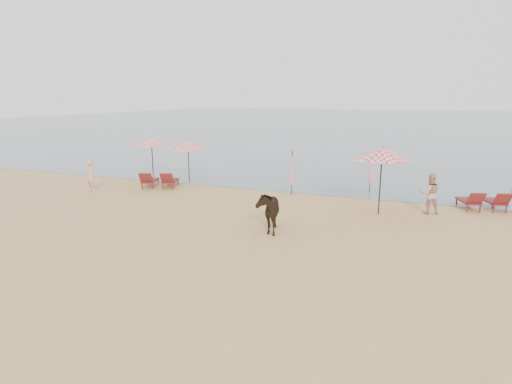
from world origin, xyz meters
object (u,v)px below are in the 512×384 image
(lounger_cluster_left, at_px, (159,180))
(beachgoer_right_a, at_px, (430,194))
(lounger_cluster_right, at_px, (483,201))
(umbrella_open_left_b, at_px, (188,144))
(umbrella_open_right, at_px, (382,153))
(umbrella_open_left_a, at_px, (151,141))
(umbrella_closed_left, at_px, (292,168))
(umbrella_closed_right, at_px, (371,167))
(beachgoer_left, at_px, (91,176))
(cow, at_px, (268,210))

(lounger_cluster_left, distance_m, beachgoer_right_a, 13.29)
(lounger_cluster_left, xyz_separation_m, lounger_cluster_right, (15.44, 1.24, -0.01))
(umbrella_open_left_b, distance_m, umbrella_open_right, 11.14)
(umbrella_open_left_a, distance_m, beachgoer_right_a, 14.97)
(umbrella_open_left_a, distance_m, umbrella_open_right, 13.15)
(lounger_cluster_right, height_order, beachgoer_right_a, beachgoer_right_a)
(lounger_cluster_right, relative_size, umbrella_closed_left, 0.95)
(umbrella_open_left_a, bearing_deg, umbrella_closed_right, 18.60)
(lounger_cluster_right, xyz_separation_m, beachgoer_right_a, (-2.16, -1.37, 0.42))
(umbrella_open_left_b, xyz_separation_m, umbrella_closed_right, (9.87, 0.97, -0.86))
(lounger_cluster_right, distance_m, beachgoer_left, 18.41)
(lounger_cluster_left, relative_size, umbrella_closed_right, 1.05)
(lounger_cluster_left, xyz_separation_m, umbrella_open_left_a, (-1.52, 1.64, 1.85))
(lounger_cluster_left, bearing_deg, umbrella_open_left_a, 113.48)
(umbrella_open_left_a, relative_size, cow, 1.38)
(umbrella_open_left_a, distance_m, umbrella_closed_left, 8.58)
(cow, height_order, beachgoer_right_a, beachgoer_right_a)
(umbrella_open_right, distance_m, beachgoer_left, 14.17)
(cow, bearing_deg, umbrella_open_left_b, 116.19)
(umbrella_open_right, bearing_deg, beachgoer_right_a, 22.03)
(umbrella_closed_left, bearing_deg, lounger_cluster_right, 1.34)
(umbrella_open_left_b, bearing_deg, lounger_cluster_left, -127.40)
(lounger_cluster_right, xyz_separation_m, umbrella_open_left_b, (-14.80, 0.78, 1.73))
(lounger_cluster_right, bearing_deg, umbrella_closed_right, 143.30)
(lounger_cluster_left, bearing_deg, umbrella_open_left_b, 53.09)
(lounger_cluster_left, height_order, umbrella_closed_right, umbrella_closed_right)
(lounger_cluster_left, bearing_deg, beachgoer_left, -162.20)
(lounger_cluster_right, height_order, umbrella_open_left_a, umbrella_open_left_a)
(umbrella_open_left_a, xyz_separation_m, beachgoer_left, (-1.16, -3.66, -1.46))
(umbrella_open_left_b, relative_size, cow, 1.35)
(umbrella_closed_right, bearing_deg, umbrella_open_left_a, -173.62)
(lounger_cluster_left, distance_m, umbrella_open_left_a, 2.90)
(lounger_cluster_left, distance_m, beachgoer_left, 3.38)
(umbrella_closed_left, bearing_deg, cow, -81.62)
(lounger_cluster_right, height_order, beachgoer_left, beachgoer_left)
(lounger_cluster_left, distance_m, umbrella_open_right, 11.59)
(umbrella_closed_right, distance_m, beachgoer_right_a, 4.19)
(lounger_cluster_right, relative_size, beachgoer_right_a, 1.24)
(lounger_cluster_left, relative_size, cow, 1.19)
(lounger_cluster_right, relative_size, umbrella_open_left_a, 0.82)
(lounger_cluster_left, height_order, beachgoer_right_a, beachgoer_right_a)
(umbrella_closed_right, relative_size, cow, 1.14)
(umbrella_closed_left, height_order, beachgoer_right_a, umbrella_closed_left)
(cow, distance_m, beachgoer_right_a, 7.17)
(lounger_cluster_left, relative_size, umbrella_open_left_a, 0.86)
(umbrella_open_right, distance_m, umbrella_closed_left, 4.96)
(umbrella_open_right, bearing_deg, lounger_cluster_right, 26.19)
(umbrella_closed_right, bearing_deg, lounger_cluster_right, -19.54)
(umbrella_open_left_b, bearing_deg, umbrella_closed_left, -28.43)
(lounger_cluster_right, relative_size, umbrella_open_left_b, 0.84)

